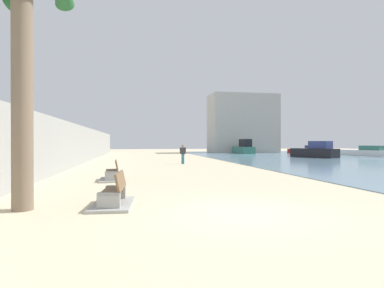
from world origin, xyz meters
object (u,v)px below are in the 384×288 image
palm_tree (20,16)px  bench_near (114,198)px  bench_far (112,175)px  boat_far_left (315,151)px  boat_outer (367,152)px  boat_nearest (311,150)px  person_walking (183,153)px  boat_mid_bay (244,148)px

palm_tree → bench_near: 5.58m
bench_far → boat_far_left: 28.79m
palm_tree → bench_far: palm_tree is taller
bench_far → palm_tree: bearing=-107.2°
bench_near → boat_outer: 40.99m
boat_far_left → boat_nearest: bearing=60.7°
bench_near → person_walking: (4.64, 16.74, 0.73)m
bench_near → person_walking: bearing=74.5°
bench_near → bench_far: 6.20m
bench_far → boat_outer: (31.42, 20.67, 0.33)m
boat_mid_bay → boat_far_left: 14.36m
boat_mid_bay → boat_far_left: size_ratio=0.81×
palm_tree → person_walking: size_ratio=4.46×
boat_far_left → boat_outer: bearing=15.3°
person_walking → boat_outer: 28.20m
boat_nearest → boat_outer: bearing=-73.8°
palm_tree → boat_outer: size_ratio=1.02×
boat_outer → boat_nearest: bearing=106.2°
boat_nearest → boat_mid_bay: size_ratio=1.49×
boat_mid_bay → boat_outer: size_ratio=0.63×
palm_tree → boat_mid_bay: bearing=62.0°
palm_tree → boat_outer: palm_tree is taller
bench_near → boat_mid_bay: (17.94, 38.17, 0.65)m
boat_mid_bay → bench_near: bearing=-115.2°
boat_outer → person_walking: bearing=-159.0°
boat_outer → boat_mid_bay: bearing=139.0°
person_walking → boat_outer: size_ratio=0.23×
person_walking → boat_nearest: size_ratio=0.24×
boat_mid_bay → boat_outer: (13.02, -11.32, -0.33)m
boat_outer → palm_tree: bearing=-141.0°
person_walking → boat_outer: person_walking is taller
bench_far → boat_mid_bay: (18.40, 31.99, 0.65)m
bench_near → boat_mid_bay: 42.19m
palm_tree → boat_mid_bay: 43.64m
boat_mid_bay → boat_outer: boat_mid_bay is taller
bench_far → boat_outer: 37.61m
bench_far → boat_nearest: 41.37m
person_walking → boat_far_left: (17.23, 7.62, -0.19)m
bench_near → person_walking: size_ratio=1.31×
person_walking → boat_far_left: 18.84m
boat_nearest → boat_mid_bay: (-10.40, 2.29, 0.35)m
bench_far → boat_outer: boat_outer is taller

